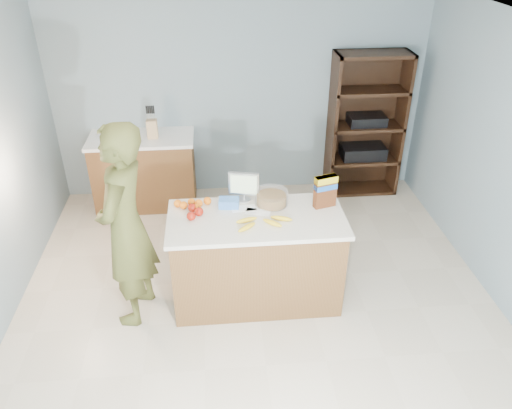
{
  "coord_description": "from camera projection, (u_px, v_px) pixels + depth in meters",
  "views": [
    {
      "loc": [
        -0.34,
        -3.37,
        3.22
      ],
      "look_at": [
        0.0,
        0.35,
        1.0
      ],
      "focal_mm": 35.0,
      "sensor_mm": 36.0,
      "label": 1
    }
  ],
  "objects": [
    {
      "name": "cereal_box",
      "position": [
        325.0,
        189.0,
        4.43
      ],
      "size": [
        0.21,
        0.13,
        0.3
      ],
      "color": "#592B14",
      "rests_on": "counter_peninsula"
    },
    {
      "name": "knife_block",
      "position": [
        152.0,
        128.0,
        5.81
      ],
      "size": [
        0.12,
        0.1,
        0.31
      ],
      "color": "tan",
      "rests_on": "back_cabinet"
    },
    {
      "name": "apples",
      "position": [
        194.0,
        212.0,
        4.36
      ],
      "size": [
        0.15,
        0.22,
        0.08
      ],
      "color": "#97170A",
      "rests_on": "counter_peninsula"
    },
    {
      "name": "envelopes",
      "position": [
        251.0,
        210.0,
        4.45
      ],
      "size": [
        0.36,
        0.22,
        0.0
      ],
      "color": "white",
      "rests_on": "counter_peninsula"
    },
    {
      "name": "oranges",
      "position": [
        193.0,
        204.0,
        4.48
      ],
      "size": [
        0.34,
        0.18,
        0.07
      ],
      "color": "orange",
      "rests_on": "counter_peninsula"
    },
    {
      "name": "counter_peninsula",
      "position": [
        256.0,
        262.0,
        4.6
      ],
      "size": [
        1.56,
        0.76,
        0.9
      ],
      "color": "brown",
      "rests_on": "ground"
    },
    {
      "name": "walls",
      "position": [
        260.0,
        153.0,
        3.71
      ],
      "size": [
        4.52,
        5.02,
        2.51
      ],
      "color": "gray",
      "rests_on": "ground"
    },
    {
      "name": "shelving_unit",
      "position": [
        364.0,
        127.0,
        6.25
      ],
      "size": [
        0.9,
        0.4,
        1.8
      ],
      "color": "black",
      "rests_on": "ground"
    },
    {
      "name": "tv",
      "position": [
        244.0,
        185.0,
        4.53
      ],
      "size": [
        0.28,
        0.12,
        0.28
      ],
      "color": "silver",
      "rests_on": "counter_peninsula"
    },
    {
      "name": "floor",
      "position": [
        259.0,
        318.0,
        4.56
      ],
      "size": [
        4.5,
        5.0,
        0.02
      ],
      "primitive_type": "cube",
      "color": "beige",
      "rests_on": "ground"
    },
    {
      "name": "blue_carton",
      "position": [
        229.0,
        203.0,
        4.49
      ],
      "size": [
        0.19,
        0.14,
        0.08
      ],
      "primitive_type": "cube",
      "rotation": [
        0.0,
        0.0,
        -0.11
      ],
      "color": "blue",
      "rests_on": "counter_peninsula"
    },
    {
      "name": "person",
      "position": [
        126.0,
        227.0,
        4.17
      ],
      "size": [
        0.57,
        0.75,
        1.86
      ],
      "primitive_type": "imported",
      "rotation": [
        0.0,
        0.0,
        -1.78
      ],
      "color": "#4B4D22",
      "rests_on": "ground"
    },
    {
      "name": "back_cabinet",
      "position": [
        145.0,
        171.0,
        6.12
      ],
      "size": [
        1.24,
        0.62,
        0.9
      ],
      "color": "brown",
      "rests_on": "ground"
    },
    {
      "name": "bananas",
      "position": [
        262.0,
        222.0,
        4.25
      ],
      "size": [
        0.5,
        0.24,
        0.04
      ],
      "color": "yellow",
      "rests_on": "counter_peninsula"
    },
    {
      "name": "salad_bowl",
      "position": [
        271.0,
        198.0,
        4.53
      ],
      "size": [
        0.3,
        0.3,
        0.13
      ],
      "color": "#267219",
      "rests_on": "counter_peninsula"
    }
  ]
}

